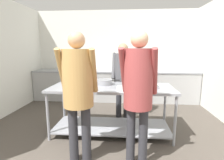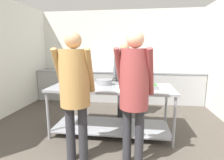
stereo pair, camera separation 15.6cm
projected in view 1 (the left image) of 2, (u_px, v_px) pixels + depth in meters
wall_rear at (115, 55)px, 5.39m from camera, size 4.87×0.06×2.65m
back_counter at (114, 85)px, 5.19m from camera, size 4.71×0.65×0.89m
serving_counter at (112, 102)px, 3.12m from camera, size 2.14×0.84×0.86m
serving_tray_vegetables at (81, 83)px, 3.28m from camera, size 0.39×0.33×0.05m
sauce_pan at (104, 82)px, 3.22m from camera, size 0.43×0.29×0.10m
plate_stack at (124, 88)px, 2.81m from camera, size 0.26×0.26×0.06m
serving_tray_roast at (146, 86)px, 3.01m from camera, size 0.40×0.27×0.05m
guest_serving_left at (138, 86)px, 2.14m from camera, size 0.51×0.41×1.73m
guest_serving_right at (78, 85)px, 2.22m from camera, size 0.49×0.39×1.73m
cook_behind_counter at (123, 73)px, 3.77m from camera, size 0.47×0.38×1.63m
water_bottle at (131, 66)px, 5.04m from camera, size 0.07×0.07×0.30m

